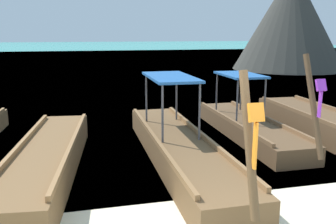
{
  "coord_description": "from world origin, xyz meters",
  "views": [
    {
      "loc": [
        -1.88,
        -3.3,
        2.96
      ],
      "look_at": [
        0.0,
        4.49,
        1.19
      ],
      "focal_mm": 38.36,
      "sensor_mm": 36.0,
      "label": 1
    }
  ],
  "objects_px": {
    "longtail_boat_orange_ribbon": "(179,148)",
    "longtail_boat_green_ribbon": "(327,127)",
    "karst_rock": "(293,21)",
    "longtail_boat_pink_ribbon": "(47,160)",
    "longtail_boat_violet_ribbon": "(248,126)"
  },
  "relations": [
    {
      "from": "karst_rock",
      "to": "longtail_boat_pink_ribbon",
      "type": "bearing_deg",
      "value": -132.55
    },
    {
      "from": "longtail_boat_orange_ribbon",
      "to": "longtail_boat_violet_ribbon",
      "type": "bearing_deg",
      "value": 32.93
    },
    {
      "from": "karst_rock",
      "to": "longtail_boat_green_ribbon",
      "type": "bearing_deg",
      "value": -119.06
    },
    {
      "from": "karst_rock",
      "to": "longtail_boat_orange_ribbon",
      "type": "bearing_deg",
      "value": -127.62
    },
    {
      "from": "longtail_boat_pink_ribbon",
      "to": "karst_rock",
      "type": "xyz_separation_m",
      "value": [
        17.76,
        19.34,
        3.54
      ]
    },
    {
      "from": "longtail_boat_pink_ribbon",
      "to": "longtail_boat_orange_ribbon",
      "type": "height_order",
      "value": "longtail_boat_pink_ribbon"
    },
    {
      "from": "longtail_boat_pink_ribbon",
      "to": "longtail_boat_violet_ribbon",
      "type": "xyz_separation_m",
      "value": [
        5.43,
        1.71,
        -0.02
      ]
    },
    {
      "from": "longtail_boat_orange_ribbon",
      "to": "karst_rock",
      "type": "bearing_deg",
      "value": 52.38
    },
    {
      "from": "longtail_boat_pink_ribbon",
      "to": "longtail_boat_violet_ribbon",
      "type": "bearing_deg",
      "value": 17.46
    },
    {
      "from": "longtail_boat_pink_ribbon",
      "to": "karst_rock",
      "type": "relative_size",
      "value": 0.69
    },
    {
      "from": "longtail_boat_orange_ribbon",
      "to": "longtail_boat_green_ribbon",
      "type": "xyz_separation_m",
      "value": [
        4.66,
        0.93,
        -0.01
      ]
    },
    {
      "from": "longtail_boat_violet_ribbon",
      "to": "karst_rock",
      "type": "distance_m",
      "value": 21.81
    },
    {
      "from": "longtail_boat_pink_ribbon",
      "to": "longtail_boat_green_ribbon",
      "type": "bearing_deg",
      "value": 7.52
    },
    {
      "from": "longtail_boat_orange_ribbon",
      "to": "longtail_boat_green_ribbon",
      "type": "relative_size",
      "value": 1.08
    },
    {
      "from": "longtail_boat_violet_ribbon",
      "to": "longtail_boat_green_ribbon",
      "type": "bearing_deg",
      "value": -18.43
    }
  ]
}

